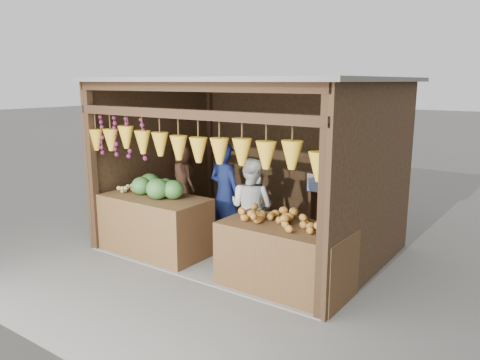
# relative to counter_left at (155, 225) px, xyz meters

# --- Properties ---
(ground) EXTENTS (80.00, 80.00, 0.00)m
(ground) POSITION_rel_counter_left_xyz_m (1.04, 1.02, -0.45)
(ground) COLOR #514F49
(ground) RESTS_ON ground
(stall_structure) EXTENTS (4.30, 3.30, 2.66)m
(stall_structure) POSITION_rel_counter_left_xyz_m (1.01, 0.98, 1.22)
(stall_structure) COLOR slate
(stall_structure) RESTS_ON ground
(back_shelf) EXTENTS (1.25, 0.32, 1.32)m
(back_shelf) POSITION_rel_counter_left_xyz_m (2.09, 2.31, 0.43)
(back_shelf) COLOR #382314
(back_shelf) RESTS_ON ground
(counter_left) EXTENTS (1.67, 0.85, 0.89)m
(counter_left) POSITION_rel_counter_left_xyz_m (0.00, 0.00, 0.00)
(counter_left) COLOR #53341B
(counter_left) RESTS_ON ground
(counter_right) EXTENTS (1.63, 0.85, 0.85)m
(counter_right) POSITION_rel_counter_left_xyz_m (2.27, 0.02, -0.02)
(counter_right) COLOR #4A2F18
(counter_right) RESTS_ON ground
(stool) EXTENTS (0.33, 0.33, 0.31)m
(stool) POSITION_rel_counter_left_xyz_m (-0.56, 1.26, -0.29)
(stool) COLOR black
(stool) RESTS_ON ground
(man_standing) EXTENTS (0.66, 0.48, 1.67)m
(man_standing) POSITION_rel_counter_left_xyz_m (0.65, 0.91, 0.39)
(man_standing) COLOR #141E4D
(man_standing) RESTS_ON ground
(woman_standing) EXTENTS (0.74, 0.58, 1.50)m
(woman_standing) POSITION_rel_counter_left_xyz_m (1.25, 0.78, 0.30)
(woman_standing) COLOR white
(woman_standing) RESTS_ON ground
(vendor_seated) EXTENTS (0.66, 0.53, 1.17)m
(vendor_seated) POSITION_rel_counter_left_xyz_m (-0.56, 1.26, 0.45)
(vendor_seated) COLOR #4F301F
(vendor_seated) RESTS_ON stool
(melon_pile) EXTENTS (1.00, 0.50, 0.32)m
(melon_pile) POSITION_rel_counter_left_xyz_m (-0.01, 0.06, 0.61)
(melon_pile) COLOR #195115
(melon_pile) RESTS_ON counter_left
(tanfruit_pile) EXTENTS (0.34, 0.40, 0.13)m
(tanfruit_pile) POSITION_rel_counter_left_xyz_m (-0.58, -0.03, 0.51)
(tanfruit_pile) COLOR #9B8B47
(tanfruit_pile) RESTS_ON counter_left
(mango_pile) EXTENTS (1.40, 0.64, 0.22)m
(mango_pile) POSITION_rel_counter_left_xyz_m (2.30, 0.03, 0.51)
(mango_pile) COLOR #D2501C
(mango_pile) RESTS_ON counter_right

